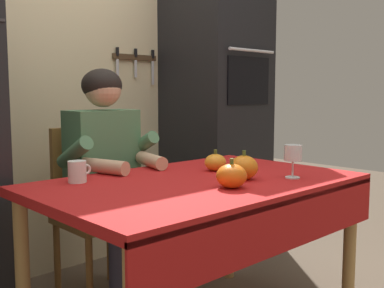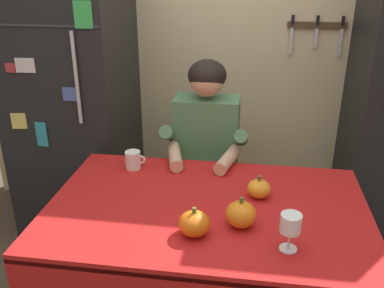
{
  "view_description": "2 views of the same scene",
  "coord_description": "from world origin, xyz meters",
  "views": [
    {
      "loc": [
        -1.4,
        -1.35,
        1.12
      ],
      "look_at": [
        0.05,
        0.19,
        0.89
      ],
      "focal_mm": 43.55,
      "sensor_mm": 36.0,
      "label": 1
    },
    {
      "loc": [
        0.17,
        -1.5,
        1.73
      ],
      "look_at": [
        -0.09,
        0.24,
        0.97
      ],
      "focal_mm": 39.95,
      "sensor_mm": 36.0,
      "label": 2
    }
  ],
  "objects": [
    {
      "name": "pumpkin_small",
      "position": [
        0.15,
        -0.03,
        0.79
      ],
      "size": [
        0.12,
        0.12,
        0.13
      ],
      "color": "orange",
      "rests_on": "dining_table"
    },
    {
      "name": "back_wall_assembly",
      "position": [
        0.05,
        1.35,
        1.3
      ],
      "size": [
        3.7,
        0.13,
        2.6
      ],
      "color": "beige",
      "rests_on": "ground"
    },
    {
      "name": "coffee_mug",
      "position": [
        -0.42,
        0.41,
        0.79
      ],
      "size": [
        0.11,
        0.08,
        0.09
      ],
      "color": "white",
      "rests_on": "dining_table"
    },
    {
      "name": "refrigerator",
      "position": [
        -0.95,
        0.96,
        0.9
      ],
      "size": [
        0.68,
        0.71,
        1.8
      ],
      "color": "black",
      "rests_on": "ground"
    },
    {
      "name": "wine_glass",
      "position": [
        0.33,
        -0.16,
        0.85
      ],
      "size": [
        0.08,
        0.08,
        0.15
      ],
      "color": "white",
      "rests_on": "dining_table"
    },
    {
      "name": "chair_behind_person",
      "position": [
        -0.08,
        0.87,
        0.51
      ],
      "size": [
        0.4,
        0.4,
        0.93
      ],
      "color": "#9E6B33",
      "rests_on": "ground"
    },
    {
      "name": "pumpkin_medium",
      "position": [
        0.22,
        0.21,
        0.78
      ],
      "size": [
        0.11,
        0.11,
        0.11
      ],
      "color": "orange",
      "rests_on": "dining_table"
    },
    {
      "name": "dining_table",
      "position": [
        0.0,
        0.08,
        0.66
      ],
      "size": [
        1.4,
        0.9,
        0.74
      ],
      "color": "tan",
      "rests_on": "ground"
    },
    {
      "name": "pumpkin_large",
      "position": [
        -0.03,
        -0.12,
        0.79
      ],
      "size": [
        0.12,
        0.12,
        0.12
      ],
      "color": "orange",
      "rests_on": "dining_table"
    },
    {
      "name": "seated_person",
      "position": [
        -0.08,
        0.68,
        0.74
      ],
      "size": [
        0.47,
        0.55,
        1.25
      ],
      "color": "#38384C",
      "rests_on": "ground"
    }
  ]
}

